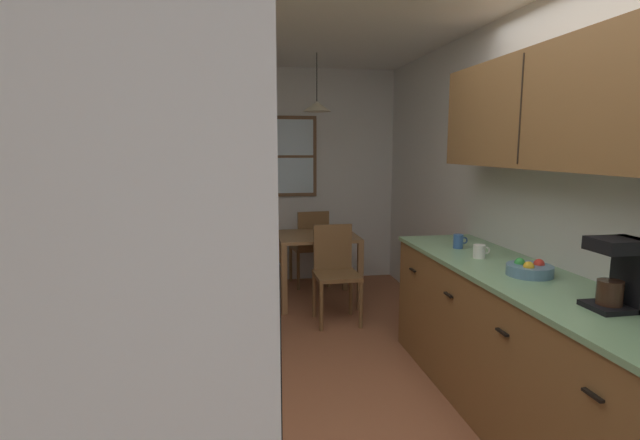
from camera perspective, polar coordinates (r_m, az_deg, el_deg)
The scene contains 20 objects.
ground_plane at distance 3.59m, azimuth 1.06°, elevation -18.24°, with size 12.00×12.00×0.00m, color #995B3D.
wall_left at distance 3.24m, azimuth -23.00°, elevation 1.83°, with size 0.10×9.00×2.55m, color silver.
wall_right at distance 3.72m, azimuth 22.04°, elevation 2.67°, with size 0.10×9.00×2.55m, color silver.
wall_back at distance 5.83m, azimuth -3.85°, elevation 5.22°, with size 4.40×0.10×2.55m, color silver.
microwave_over_range at distance 1.63m, azimuth -28.21°, elevation 10.32°, with size 0.39×0.59×0.32m.
counter_left at distance 3.13m, azimuth -16.77°, elevation -13.70°, with size 0.64×2.03×0.90m.
upper_cabinets_left at distance 2.89m, azimuth -21.01°, elevation 13.62°, with size 0.33×2.11×0.69m.
counter_right at distance 2.89m, azimuth 26.17°, elevation -16.14°, with size 0.64×3.15×0.90m.
upper_cabinets_right at distance 2.70m, azimuth 31.24°, elevation 11.92°, with size 0.33×2.83×0.67m.
dining_table at distance 5.02m, azimuth -0.36°, elevation -3.18°, with size 0.82×0.74×0.72m.
dining_chair_near at distance 4.50m, azimuth 1.82°, elevation -5.79°, with size 0.41×0.41×0.90m.
dining_chair_far at distance 5.60m, azimuth -1.11°, elevation -2.92°, with size 0.45×0.45×0.90m.
pendant_light at distance 4.93m, azimuth -0.38°, elevation 13.42°, with size 0.28×0.28×0.57m.
back_window at distance 5.74m, azimuth -4.46°, elevation 7.56°, with size 0.81×0.05×0.95m.
trash_bin at distance 4.31m, azimuth -10.72°, elevation -9.38°, with size 0.35×0.35×0.60m, color #3F3F42.
storage_canister at distance 2.29m, azimuth -19.46°, elevation -7.95°, with size 0.13×0.13×0.17m.
coffee_maker at distance 2.53m, azimuth 32.33°, elevation -5.29°, with size 0.22×0.18×0.32m.
mug_by_coffeemaker at distance 3.59m, azimuth 16.20°, elevation -2.46°, with size 0.11×0.07×0.10m.
mug_spare at distance 3.32m, azimuth 18.50°, elevation -3.57°, with size 0.12×0.08×0.09m.
fruit_bowl at distance 2.98m, azimuth 23.73°, elevation -5.38°, with size 0.25×0.25×0.09m.
Camera 1 is at (-0.61, -2.14, 1.62)m, focal length 26.82 mm.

